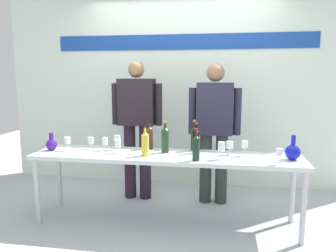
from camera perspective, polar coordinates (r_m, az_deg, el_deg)
ground_plane at (r=3.51m, az=-0.42°, el=-16.59°), size 10.00×10.00×0.00m
back_wall at (r=4.50m, az=2.53°, el=8.82°), size 4.93×0.11×3.00m
display_table at (r=3.27m, az=-0.43°, el=-5.97°), size 2.67×0.56×0.73m
decanter_blue_left at (r=3.64m, az=-19.68°, el=-2.98°), size 0.12×0.12×0.19m
decanter_blue_right at (r=3.25m, az=20.97°, el=-4.23°), size 0.14×0.14×0.23m
presenter_left at (r=3.94m, az=-5.44°, el=0.83°), size 0.62×0.22×1.67m
presenter_right at (r=3.81m, az=8.11°, el=0.17°), size 0.60×0.22×1.64m
wine_bottle_0 at (r=3.31m, az=-0.51°, el=-2.30°), size 0.07×0.07×0.32m
wine_bottle_1 at (r=3.30m, az=4.94°, el=-2.48°), size 0.07×0.07×0.31m
wine_bottle_2 at (r=3.01m, az=4.93°, el=-3.71°), size 0.07×0.07×0.30m
wine_bottle_3 at (r=3.19m, az=-4.01°, el=-3.01°), size 0.07×0.07×0.30m
wine_bottle_4 at (r=3.49m, az=-3.25°, el=-1.91°), size 0.07×0.07×0.30m
wine_bottle_5 at (r=3.41m, az=4.58°, el=-2.07°), size 0.07×0.07×0.32m
wine_glass_left_0 at (r=3.46m, az=-10.95°, el=-2.68°), size 0.06×0.06×0.14m
wine_glass_left_1 at (r=3.34m, az=-8.77°, el=-3.07°), size 0.06×0.06×0.14m
wine_glass_left_2 at (r=3.48m, az=-8.87°, el=-2.28°), size 0.07×0.07×0.15m
wine_glass_left_3 at (r=3.56m, az=-17.23°, el=-2.48°), size 0.06×0.06×0.15m
wine_glass_left_4 at (r=3.56m, az=-13.34°, el=-2.53°), size 0.06×0.06×0.13m
wine_glass_right_0 at (r=3.27m, az=13.28°, el=-3.21°), size 0.06×0.06×0.15m
wine_glass_right_1 at (r=3.29m, az=10.74°, el=-3.33°), size 0.07×0.07×0.13m
wine_glass_right_2 at (r=3.03m, az=18.88°, el=-4.46°), size 0.06×0.06×0.15m
wine_glass_right_3 at (r=3.09m, az=9.35°, el=-3.59°), size 0.07×0.07×0.17m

